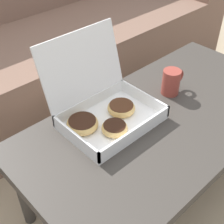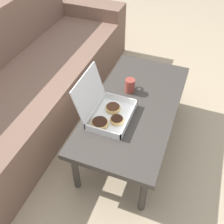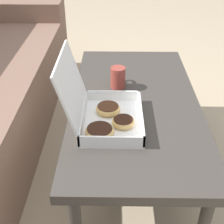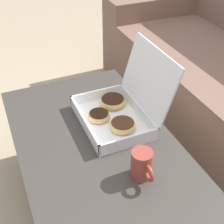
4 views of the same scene
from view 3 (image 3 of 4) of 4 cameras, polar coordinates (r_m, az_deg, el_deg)
The scene contains 4 objects.
ground_plane at distance 1.67m, azimuth -1.49°, elevation -9.50°, with size 12.00×12.00×0.00m, color tan.
coffee_table at distance 1.45m, azimuth 4.19°, elevation 0.88°, with size 1.15×0.58×0.40m.
pastry_box at distance 1.24m, azimuth -1.81°, elevation -0.15°, with size 0.34×0.32×0.29m.
coffee_mug at distance 1.51m, azimuth 1.09°, elevation 6.38°, with size 0.11×0.07×0.10m.
Camera 3 is at (-1.22, -0.06, 1.13)m, focal length 50.00 mm.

